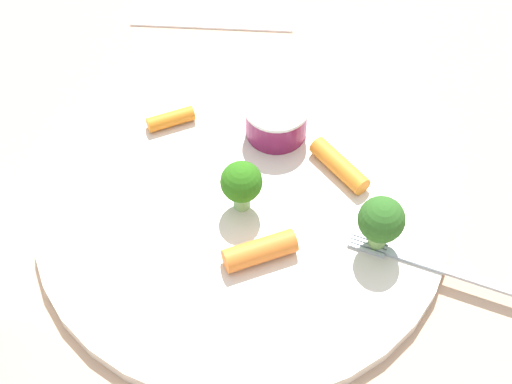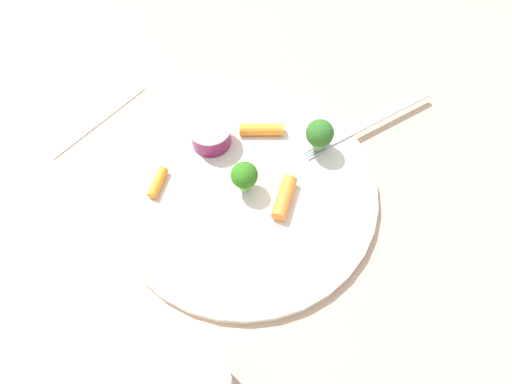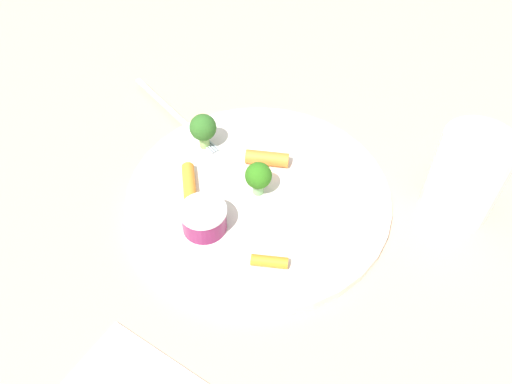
{
  "view_description": "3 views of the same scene",
  "coord_description": "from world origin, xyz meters",
  "px_view_note": "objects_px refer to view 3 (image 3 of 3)",
  "views": [
    {
      "loc": [
        -0.34,
        0.09,
        0.49
      ],
      "look_at": [
        0.0,
        -0.01,
        0.02
      ],
      "focal_mm": 54.78,
      "sensor_mm": 36.0,
      "label": 1
    },
    {
      "loc": [
        -0.11,
        0.25,
        0.49
      ],
      "look_at": [
        -0.02,
        0.0,
        0.02
      ],
      "focal_mm": 32.98,
      "sensor_mm": 36.0,
      "label": 2
    },
    {
      "loc": [
        0.38,
        0.09,
        0.46
      ],
      "look_at": [
        0.01,
        -0.0,
        0.02
      ],
      "focal_mm": 35.08,
      "sensor_mm": 36.0,
      "label": 3
    }
  ],
  "objects_px": {
    "sauce_cup": "(204,218)",
    "carrot_stick_2": "(265,158)",
    "plate": "(258,195)",
    "fork": "(175,115)",
    "broccoli_floret_0": "(262,177)",
    "carrot_stick_1": "(189,183)",
    "drinking_glass": "(467,176)",
    "broccoli_floret_1": "(203,128)",
    "carrot_stick_0": "(269,261)"
  },
  "relations": [
    {
      "from": "carrot_stick_1",
      "to": "sauce_cup",
      "type": "bearing_deg",
      "value": 33.46
    },
    {
      "from": "sauce_cup",
      "to": "carrot_stick_1",
      "type": "bearing_deg",
      "value": -146.54
    },
    {
      "from": "broccoli_floret_0",
      "to": "carrot_stick_0",
      "type": "relative_size",
      "value": 1.14
    },
    {
      "from": "plate",
      "to": "broccoli_floret_1",
      "type": "distance_m",
      "value": 0.11
    },
    {
      "from": "sauce_cup",
      "to": "broccoli_floret_0",
      "type": "height_order",
      "value": "broccoli_floret_0"
    },
    {
      "from": "sauce_cup",
      "to": "broccoli_floret_0",
      "type": "distance_m",
      "value": 0.08
    },
    {
      "from": "broccoli_floret_0",
      "to": "broccoli_floret_1",
      "type": "relative_size",
      "value": 0.91
    },
    {
      "from": "drinking_glass",
      "to": "sauce_cup",
      "type": "bearing_deg",
      "value": -69.23
    },
    {
      "from": "plate",
      "to": "carrot_stick_1",
      "type": "bearing_deg",
      "value": -82.56
    },
    {
      "from": "carrot_stick_2",
      "to": "drinking_glass",
      "type": "height_order",
      "value": "drinking_glass"
    },
    {
      "from": "sauce_cup",
      "to": "drinking_glass",
      "type": "distance_m",
      "value": 0.3
    },
    {
      "from": "plate",
      "to": "broccoli_floret_0",
      "type": "relative_size",
      "value": 7.04
    },
    {
      "from": "carrot_stick_2",
      "to": "fork",
      "type": "xyz_separation_m",
      "value": [
        -0.06,
        -0.14,
        -0.01
      ]
    },
    {
      "from": "drinking_glass",
      "to": "broccoli_floret_0",
      "type": "bearing_deg",
      "value": -80.06
    },
    {
      "from": "broccoli_floret_0",
      "to": "carrot_stick_1",
      "type": "bearing_deg",
      "value": -82.45
    },
    {
      "from": "plate",
      "to": "sauce_cup",
      "type": "height_order",
      "value": "sauce_cup"
    },
    {
      "from": "plate",
      "to": "sauce_cup",
      "type": "distance_m",
      "value": 0.08
    },
    {
      "from": "carrot_stick_0",
      "to": "broccoli_floret_1",
      "type": "bearing_deg",
      "value": -143.08
    },
    {
      "from": "sauce_cup",
      "to": "carrot_stick_1",
      "type": "distance_m",
      "value": 0.06
    },
    {
      "from": "sauce_cup",
      "to": "broccoli_floret_1",
      "type": "distance_m",
      "value": 0.13
    },
    {
      "from": "plate",
      "to": "drinking_glass",
      "type": "xyz_separation_m",
      "value": [
        -0.04,
        0.23,
        0.05
      ]
    },
    {
      "from": "carrot_stick_1",
      "to": "fork",
      "type": "height_order",
      "value": "carrot_stick_1"
    },
    {
      "from": "broccoli_floret_1",
      "to": "broccoli_floret_0",
      "type": "bearing_deg",
      "value": 55.45
    },
    {
      "from": "sauce_cup",
      "to": "carrot_stick_2",
      "type": "distance_m",
      "value": 0.12
    },
    {
      "from": "carrot_stick_1",
      "to": "fork",
      "type": "relative_size",
      "value": 0.34
    },
    {
      "from": "carrot_stick_2",
      "to": "plate",
      "type": "bearing_deg",
      "value": 2.91
    },
    {
      "from": "broccoli_floret_1",
      "to": "sauce_cup",
      "type": "bearing_deg",
      "value": 16.93
    },
    {
      "from": "broccoli_floret_1",
      "to": "drinking_glass",
      "type": "relative_size",
      "value": 0.46
    },
    {
      "from": "sauce_cup",
      "to": "carrot_stick_2",
      "type": "bearing_deg",
      "value": 158.69
    },
    {
      "from": "carrot_stick_0",
      "to": "carrot_stick_1",
      "type": "xyz_separation_m",
      "value": [
        -0.09,
        -0.12,
        0.0
      ]
    },
    {
      "from": "plate",
      "to": "fork",
      "type": "relative_size",
      "value": 1.96
    },
    {
      "from": "carrot_stick_1",
      "to": "drinking_glass",
      "type": "bearing_deg",
      "value": 99.28
    },
    {
      "from": "plate",
      "to": "carrot_stick_0",
      "type": "distance_m",
      "value": 0.1
    },
    {
      "from": "broccoli_floret_1",
      "to": "carrot_stick_1",
      "type": "bearing_deg",
      "value": 2.38
    },
    {
      "from": "sauce_cup",
      "to": "broccoli_floret_1",
      "type": "xyz_separation_m",
      "value": [
        -0.13,
        -0.04,
        0.01
      ]
    },
    {
      "from": "plate",
      "to": "carrot_stick_0",
      "type": "bearing_deg",
      "value": 19.41
    },
    {
      "from": "plate",
      "to": "broccoli_floret_0",
      "type": "height_order",
      "value": "broccoli_floret_0"
    },
    {
      "from": "carrot_stick_1",
      "to": "drinking_glass",
      "type": "distance_m",
      "value": 0.32
    },
    {
      "from": "plate",
      "to": "carrot_stick_1",
      "type": "distance_m",
      "value": 0.08
    },
    {
      "from": "broccoli_floret_0",
      "to": "carrot_stick_2",
      "type": "bearing_deg",
      "value": -172.54
    },
    {
      "from": "broccoli_floret_1",
      "to": "carrot_stick_1",
      "type": "distance_m",
      "value": 0.08
    },
    {
      "from": "broccoli_floret_0",
      "to": "broccoli_floret_1",
      "type": "distance_m",
      "value": 0.11
    },
    {
      "from": "sauce_cup",
      "to": "carrot_stick_2",
      "type": "height_order",
      "value": "sauce_cup"
    },
    {
      "from": "carrot_stick_1",
      "to": "fork",
      "type": "distance_m",
      "value": 0.14
    },
    {
      "from": "fork",
      "to": "sauce_cup",
      "type": "bearing_deg",
      "value": 28.66
    },
    {
      "from": "plate",
      "to": "carrot_stick_0",
      "type": "height_order",
      "value": "carrot_stick_0"
    },
    {
      "from": "broccoli_floret_0",
      "to": "carrot_stick_2",
      "type": "height_order",
      "value": "broccoli_floret_0"
    },
    {
      "from": "broccoli_floret_1",
      "to": "carrot_stick_2",
      "type": "height_order",
      "value": "broccoli_floret_1"
    },
    {
      "from": "drinking_glass",
      "to": "fork",
      "type": "bearing_deg",
      "value": -100.85
    },
    {
      "from": "plate",
      "to": "carrot_stick_2",
      "type": "relative_size",
      "value": 5.88
    }
  ]
}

